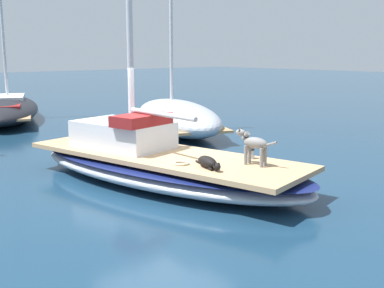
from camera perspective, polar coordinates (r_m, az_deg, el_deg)
ground_plane at (r=10.64m, az=-3.56°, el=-4.57°), size 120.00×120.00×0.00m
sailboat_main at (r=10.56m, az=-3.58°, el=-2.82°), size 3.90×7.59×0.66m
cabin_house at (r=11.16m, az=-8.02°, el=1.36°), size 1.81×2.46×0.84m
dog_black at (r=9.13m, az=1.95°, el=-2.22°), size 0.41×0.94×0.22m
dog_grey at (r=9.38m, az=7.37°, el=0.03°), size 0.29×0.94×0.70m
deck_winch at (r=10.00m, az=7.04°, el=-1.18°), size 0.16×0.16×0.21m
coiled_rope at (r=9.44m, az=-1.28°, el=-2.30°), size 0.32×0.32×0.04m
moored_boat_far_astern at (r=21.41m, az=-21.23°, el=3.97°), size 5.30×7.91×7.54m
moored_boat_starboard_side at (r=16.99m, az=-1.82°, el=3.33°), size 4.73×6.94×6.09m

